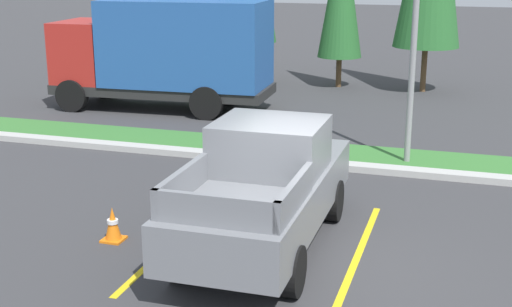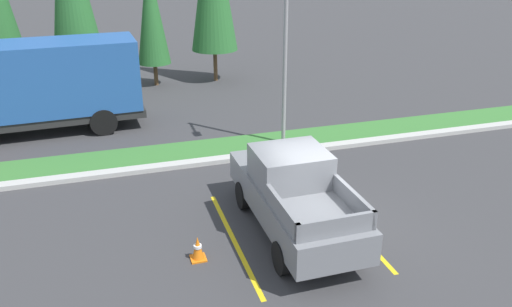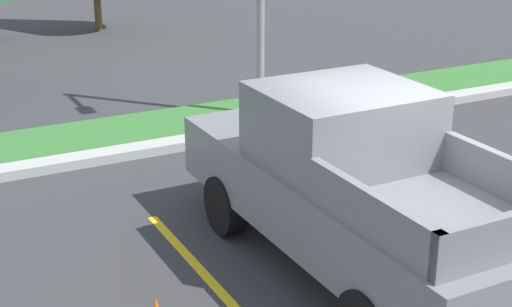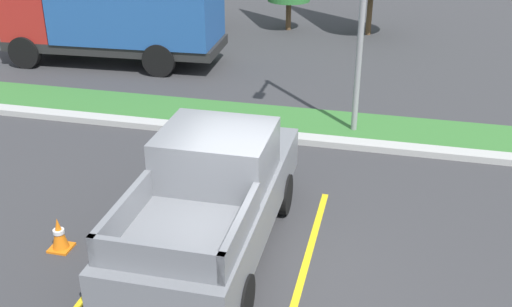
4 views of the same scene
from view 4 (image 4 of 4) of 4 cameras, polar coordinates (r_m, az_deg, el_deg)
The scene contains 8 objects.
ground_plane at distance 10.09m, azimuth 0.05°, elevation -10.52°, with size 120.00×120.00×0.00m, color #38383A.
parking_line_near at distance 10.96m, azimuth -11.73°, elevation -7.85°, with size 0.12×4.80×0.01m, color yellow.
parking_line_far at distance 10.17m, azimuth 4.61°, elevation -10.27°, with size 0.12×4.80×0.01m, color yellow.
curb_strip at distance 14.33m, azimuth 4.73°, elevation 1.32°, with size 56.00×0.40×0.15m, color #B2B2AD.
grass_median at distance 15.34m, azimuth 5.39°, elevation 2.81°, with size 56.00×1.80×0.06m, color #387533.
pickup_truck_main at distance 9.95m, azimuth -3.99°, elevation -4.03°, with size 2.00×5.24×2.10m.
cargo_truck_distant at distance 20.17m, azimuth -12.77°, elevation 13.28°, with size 6.90×2.75×3.40m.
traffic_cone at distance 10.87m, azimuth -17.81°, elevation -7.15°, with size 0.36×0.36×0.60m.
Camera 4 is at (1.90, -7.92, 5.96)m, focal length 43.11 mm.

